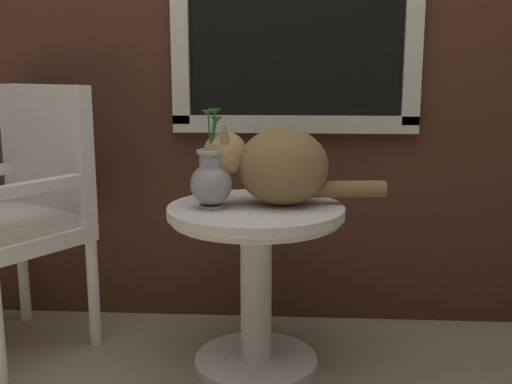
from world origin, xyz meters
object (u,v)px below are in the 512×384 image
object	(u,v)px
wicker_chair	(21,204)
cat	(277,165)
pewter_vase_with_ivy	(211,179)
wicker_side_table	(256,255)

from	to	relation	value
wicker_chair	cat	xyz separation A→B (m)	(0.97, -0.10, 0.17)
pewter_vase_with_ivy	cat	bearing A→B (deg)	16.96
wicker_side_table	pewter_vase_with_ivy	xyz separation A→B (m)	(-0.15, -0.04, 0.28)
wicker_side_table	wicker_chair	xyz separation A→B (m)	(-0.90, 0.13, 0.14)
wicker_side_table	wicker_chair	bearing A→B (deg)	171.78
wicker_chair	cat	bearing A→B (deg)	-5.99
wicker_side_table	wicker_chair	distance (m)	0.92
cat	wicker_side_table	bearing A→B (deg)	-159.09
cat	pewter_vase_with_ivy	bearing A→B (deg)	-163.04
wicker_chair	cat	world-z (taller)	wicker_chair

